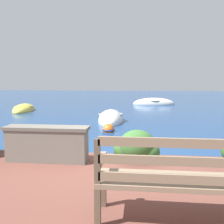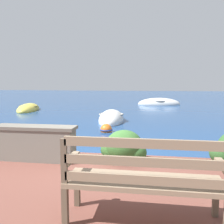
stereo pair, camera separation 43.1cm
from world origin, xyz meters
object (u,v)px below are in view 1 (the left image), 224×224
object	(u,v)px
rowboat_mid	(24,110)
rowboat_nearest	(111,120)
park_bench	(175,177)
rowboat_far	(154,104)
mooring_buoy	(108,130)

from	to	relation	value
rowboat_mid	rowboat_nearest	bearing A→B (deg)	46.46
park_bench	rowboat_far	distance (m)	15.65
rowboat_nearest	mooring_buoy	xyz separation A→B (m)	(0.17, -2.17, -0.00)
rowboat_mid	mooring_buoy	bearing A→B (deg)	33.21
rowboat_far	park_bench	bearing A→B (deg)	80.57
park_bench	rowboat_nearest	world-z (taller)	park_bench
park_bench	rowboat_far	bearing A→B (deg)	94.03
park_bench	rowboat_nearest	size ratio (longest dim) A/B	0.61
park_bench	rowboat_mid	distance (m)	13.05
rowboat_far	mooring_buoy	distance (m)	10.19
park_bench	rowboat_mid	size ratio (longest dim) A/B	0.52
rowboat_nearest	rowboat_far	size ratio (longest dim) A/B	0.85
rowboat_nearest	rowboat_far	world-z (taller)	rowboat_far
park_bench	mooring_buoy	distance (m)	5.84
mooring_buoy	rowboat_nearest	bearing A→B (deg)	94.43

